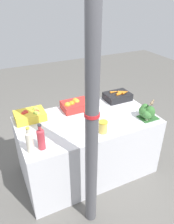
{
  "coord_description": "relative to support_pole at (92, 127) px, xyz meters",
  "views": [
    {
      "loc": [
        -0.98,
        -2.03,
        2.19
      ],
      "look_at": [
        0.0,
        0.0,
        0.9
      ],
      "focal_mm": 35.0,
      "sensor_mm": 36.0,
      "label": 1
    }
  ],
  "objects": [
    {
      "name": "apple_crate",
      "position": [
        -0.33,
        0.97,
        -0.32
      ],
      "size": [
        0.35,
        0.26,
        0.13
      ],
      "color": "gold",
      "rests_on": "market_table"
    },
    {
      "name": "broccoli_pile",
      "position": [
        0.93,
        0.39,
        -0.29
      ],
      "size": [
        0.22,
        0.2,
        0.18
      ],
      "color": "#2D602D",
      "rests_on": "market_table"
    },
    {
      "name": "sparrow_bird",
      "position": [
        0.98,
        0.37,
        -0.17
      ],
      "size": [
        0.12,
        0.08,
        0.05
      ],
      "rotation": [
        0.0,
        0.0,
        0.54
      ],
      "color": "#4C3D2D",
      "rests_on": "broccoli_pile"
    },
    {
      "name": "orange_crate",
      "position": [
        0.25,
        0.97,
        -0.32
      ],
      "size": [
        0.35,
        0.26,
        0.14
      ],
      "color": "red",
      "rests_on": "market_table"
    },
    {
      "name": "juice_bottle_ruby",
      "position": [
        -0.36,
        0.37,
        -0.26
      ],
      "size": [
        0.07,
        0.07,
        0.28
      ],
      "color": "#B2333D",
      "rests_on": "market_table"
    },
    {
      "name": "carrot_crate",
      "position": [
        0.9,
        0.97,
        -0.32
      ],
      "size": [
        0.35,
        0.26,
        0.14
      ],
      "color": "black",
      "rests_on": "market_table"
    },
    {
      "name": "juice_bottle_cloudy",
      "position": [
        -0.47,
        0.37,
        -0.26
      ],
      "size": [
        0.07,
        0.07,
        0.28
      ],
      "color": "beige",
      "rests_on": "market_table"
    },
    {
      "name": "pickle_jar",
      "position": [
        0.32,
        0.35,
        -0.31
      ],
      "size": [
        0.1,
        0.1,
        0.14
      ],
      "color": "#DBBC56",
      "rests_on": "market_table"
    },
    {
      "name": "support_pole",
      "position": [
        0.0,
        0.0,
        0.0
      ],
      "size": [
        0.13,
        0.13,
        2.35
      ],
      "color": "#4C4C51",
      "rests_on": "ground_plane"
    },
    {
      "name": "ground_plane",
      "position": [
        0.28,
        0.67,
        -1.18
      ],
      "size": [
        10.0,
        10.0,
        0.0
      ],
      "primitive_type": "plane",
      "color": "#605E59"
    },
    {
      "name": "market_table",
      "position": [
        0.28,
        0.67,
        -0.78
      ],
      "size": [
        1.66,
        0.93,
        0.8
      ],
      "primitive_type": "cube",
      "color": "silver",
      "rests_on": "ground_plane"
    }
  ]
}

